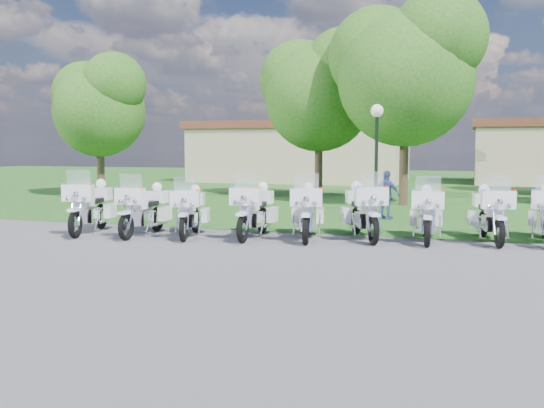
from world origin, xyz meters
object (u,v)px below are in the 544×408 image
(bystander_c, at_px, (387,195))
(motorcycle_2, at_px, (191,211))
(motorcycle_5, at_px, (363,210))
(lamp_post, at_px, (377,131))
(motorcycle_7, at_px, (490,213))
(motorcycle_4, at_px, (307,211))
(motorcycle_6, at_px, (427,213))
(motorcycle_0, at_px, (91,206))
(motorcycle_1, at_px, (145,209))
(motorcycle_3, at_px, (255,210))

(bystander_c, bearing_deg, motorcycle_2, 73.25)
(motorcycle_5, bearing_deg, lamp_post, -107.65)
(motorcycle_7, height_order, lamp_post, lamp_post)
(motorcycle_4, distance_m, lamp_post, 6.52)
(motorcycle_6, bearing_deg, motorcycle_7, -171.46)
(motorcycle_0, xyz_separation_m, bystander_c, (7.27, 5.64, 0.06))
(motorcycle_4, bearing_deg, motorcycle_2, -2.84)
(motorcycle_0, height_order, lamp_post, lamp_post)
(motorcycle_2, distance_m, motorcycle_5, 4.49)
(motorcycle_5, bearing_deg, motorcycle_1, -11.05)
(motorcycle_5, relative_size, motorcycle_6, 0.99)
(motorcycle_1, height_order, bystander_c, motorcycle_1)
(motorcycle_0, distance_m, motorcycle_3, 4.60)
(motorcycle_7, bearing_deg, motorcycle_2, 0.84)
(motorcycle_3, xyz_separation_m, motorcycle_7, (5.78, 1.16, -0.01))
(motorcycle_1, xyz_separation_m, motorcycle_4, (4.28, 0.72, 0.02))
(motorcycle_5, relative_size, motorcycle_7, 0.99)
(motorcycle_1, bearing_deg, motorcycle_4, -174.24)
(bystander_c, bearing_deg, lamp_post, -44.16)
(motorcycle_7, relative_size, bystander_c, 1.57)
(lamp_post, height_order, bystander_c, lamp_post)
(motorcycle_5, relative_size, lamp_post, 0.64)
(motorcycle_3, height_order, motorcycle_4, motorcycle_4)
(motorcycle_3, bearing_deg, bystander_c, -122.19)
(motorcycle_0, bearing_deg, motorcycle_4, 173.52)
(motorcycle_6, xyz_separation_m, lamp_post, (-2.11, 5.49, 2.20))
(motorcycle_0, relative_size, motorcycle_2, 1.10)
(motorcycle_2, bearing_deg, bystander_c, -144.79)
(motorcycle_2, relative_size, motorcycle_4, 0.93)
(motorcycle_5, bearing_deg, bystander_c, -113.16)
(motorcycle_0, distance_m, motorcycle_2, 2.92)
(motorcycle_3, xyz_separation_m, bystander_c, (2.71, 5.04, 0.08))
(motorcycle_3, xyz_separation_m, motorcycle_6, (4.28, 0.78, -0.02))
(motorcycle_2, height_order, lamp_post, lamp_post)
(motorcycle_1, height_order, lamp_post, lamp_post)
(motorcycle_5, distance_m, lamp_post, 6.03)
(motorcycle_0, distance_m, motorcycle_7, 10.49)
(motorcycle_4, relative_size, motorcycle_6, 1.02)
(motorcycle_2, height_order, motorcycle_4, motorcycle_4)
(motorcycle_3, bearing_deg, motorcycle_1, 6.53)
(motorcycle_4, height_order, motorcycle_6, motorcycle_4)
(motorcycle_1, relative_size, bystander_c, 1.57)
(lamp_post, bearing_deg, motorcycle_4, -97.55)
(motorcycle_1, bearing_deg, motorcycle_7, -172.73)
(motorcycle_1, distance_m, motorcycle_6, 7.32)
(motorcycle_5, height_order, motorcycle_7, motorcycle_5)
(bystander_c, bearing_deg, motorcycle_1, 66.86)
(motorcycle_7, distance_m, bystander_c, 4.95)
(motorcycle_7, distance_m, lamp_post, 6.63)
(motorcycle_1, relative_size, motorcycle_5, 1.02)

